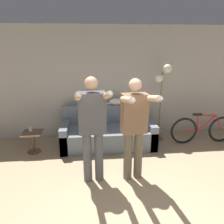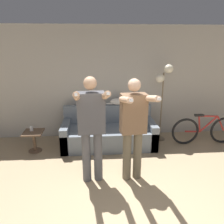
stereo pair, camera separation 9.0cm
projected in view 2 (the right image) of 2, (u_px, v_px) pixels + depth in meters
The scene contains 9 objects.
wall_back at pixel (118, 83), 5.17m from camera, with size 10.00×0.05×2.60m.
couch at pixel (109, 133), 4.90m from camera, with size 2.03×0.91×0.83m.
person_left at pixel (91, 124), 3.37m from camera, with size 0.52×0.68×1.74m.
person_right at pixel (133, 124), 3.43m from camera, with size 0.52×0.70×1.70m.
cat at pixel (118, 101), 5.04m from camera, with size 0.46×0.11×0.19m.
floor_lamp at pixel (164, 81), 4.83m from camera, with size 0.38×0.26×1.76m.
side_table at pixel (34, 137), 4.57m from camera, with size 0.40×0.40×0.44m.
cup at pixel (31, 129), 4.56m from camera, with size 0.07×0.07×0.10m.
bicycle at pixel (204, 130), 4.92m from camera, with size 1.52×0.07×0.71m.
Camera 2 is at (-0.54, -1.95, 2.20)m, focal length 35.00 mm.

